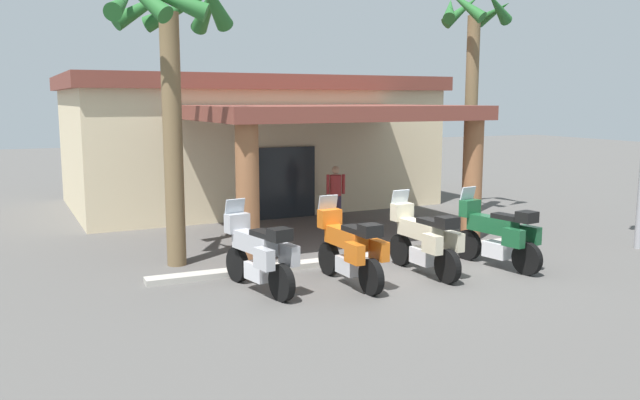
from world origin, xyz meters
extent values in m
plane|color=#514F4C|center=(0.00, 0.00, 0.00)|extent=(80.00, 80.00, 0.00)
cube|color=beige|center=(-0.11, 9.89, 1.88)|extent=(11.52, 6.93, 3.77)
cube|color=#1E2328|center=(0.00, 6.56, 1.05)|extent=(1.80, 0.16, 2.10)
cube|color=brown|center=(0.09, 3.99, 3.15)|extent=(6.89, 5.49, 0.35)
cylinder|color=brown|center=(-2.79, 1.65, 1.49)|extent=(0.49, 0.49, 2.98)
cylinder|color=brown|center=(3.12, 1.86, 1.49)|extent=(0.49, 0.49, 2.98)
cube|color=brown|center=(-0.11, 9.89, 3.99)|extent=(11.93, 7.35, 0.44)
cylinder|color=black|center=(-3.38, 0.51, 0.33)|extent=(0.28, 0.67, 0.66)
cylinder|color=black|center=(-3.05, -1.00, 0.33)|extent=(0.28, 0.67, 0.66)
cube|color=silver|center=(-3.21, -0.27, 0.37)|extent=(0.43, 0.62, 0.32)
cube|color=#B2B2B7|center=(-3.24, -0.12, 0.88)|extent=(0.54, 1.19, 0.34)
cube|color=black|center=(-3.17, -0.47, 1.10)|extent=(0.40, 0.65, 0.10)
cube|color=#B2B2B7|center=(-3.38, 0.49, 1.15)|extent=(0.48, 0.33, 0.36)
cube|color=#B2BCC6|center=(-3.40, 0.57, 1.43)|extent=(0.42, 0.20, 0.36)
cube|color=#B2B2B7|center=(-3.34, -0.91, 0.76)|extent=(0.27, 0.47, 0.36)
cube|color=#B2B2B7|center=(-2.83, -0.80, 0.76)|extent=(0.27, 0.47, 0.36)
cube|color=black|center=(-3.06, -0.95, 1.17)|extent=(0.42, 0.39, 0.22)
cylinder|color=black|center=(-1.57, 0.23, 0.33)|extent=(0.19, 0.67, 0.66)
cylinder|color=black|center=(-1.46, -1.32, 0.33)|extent=(0.19, 0.67, 0.66)
cube|color=silver|center=(-1.51, -0.57, 0.37)|extent=(0.36, 0.58, 0.32)
cube|color=orange|center=(-1.53, -0.42, 0.88)|extent=(0.38, 1.17, 0.34)
cube|color=black|center=(-1.50, -0.77, 1.10)|extent=(0.32, 0.62, 0.10)
cube|color=orange|center=(-1.57, 0.21, 1.15)|extent=(0.46, 0.27, 0.36)
cube|color=#B2BCC6|center=(-1.57, 0.29, 1.43)|extent=(0.41, 0.15, 0.36)
cube|color=orange|center=(-1.73, -1.19, 0.76)|extent=(0.21, 0.45, 0.36)
cube|color=orange|center=(-1.21, -1.15, 0.76)|extent=(0.21, 0.45, 0.36)
cube|color=black|center=(-1.47, -1.27, 1.17)|extent=(0.38, 0.34, 0.22)
cylinder|color=black|center=(0.13, 0.29, 0.33)|extent=(0.18, 0.67, 0.66)
cylinder|color=black|center=(0.23, -1.25, 0.33)|extent=(0.18, 0.67, 0.66)
cube|color=silver|center=(0.18, -0.50, 0.37)|extent=(0.35, 0.58, 0.32)
cube|color=beige|center=(0.17, -0.35, 0.88)|extent=(0.37, 1.17, 0.34)
cube|color=black|center=(0.20, -0.70, 1.10)|extent=(0.32, 0.62, 0.10)
cube|color=beige|center=(0.14, 0.27, 1.15)|extent=(0.45, 0.27, 0.36)
cube|color=#B2BCC6|center=(0.13, 0.35, 1.43)|extent=(0.41, 0.14, 0.36)
cube|color=beige|center=(-0.04, -1.12, 0.76)|extent=(0.21, 0.45, 0.36)
cube|color=beige|center=(0.48, -1.09, 0.76)|extent=(0.21, 0.45, 0.36)
cube|color=black|center=(0.23, -1.20, 1.17)|extent=(0.38, 0.34, 0.22)
cylinder|color=black|center=(1.73, 0.11, 0.33)|extent=(0.26, 0.67, 0.66)
cylinder|color=black|center=(2.03, -1.41, 0.33)|extent=(0.26, 0.67, 0.66)
cube|color=silver|center=(1.88, -0.67, 0.37)|extent=(0.42, 0.61, 0.32)
cube|color=#19512D|center=(1.85, -0.53, 0.88)|extent=(0.51, 1.19, 0.34)
cube|color=black|center=(1.92, -0.87, 1.10)|extent=(0.39, 0.64, 0.10)
cube|color=#19512D|center=(1.73, 0.09, 1.15)|extent=(0.48, 0.32, 0.36)
cube|color=#B2BCC6|center=(1.72, 0.17, 1.43)|extent=(0.42, 0.19, 0.36)
cube|color=#19512D|center=(1.74, -1.31, 0.76)|extent=(0.26, 0.47, 0.36)
cube|color=#19512D|center=(2.25, -1.21, 0.76)|extent=(0.26, 0.47, 0.36)
cube|color=black|center=(2.02, -1.36, 1.17)|extent=(0.41, 0.38, 0.22)
cylinder|color=#3F334C|center=(0.80, 5.07, 0.41)|extent=(0.14, 0.14, 0.81)
cylinder|color=#3F334C|center=(0.97, 5.02, 0.41)|extent=(0.14, 0.14, 0.81)
cylinder|color=#B23333|center=(0.88, 5.04, 1.10)|extent=(0.32, 0.32, 0.58)
cylinder|color=#B23333|center=(0.67, 5.10, 1.13)|extent=(0.09, 0.09, 0.55)
cylinder|color=#B23333|center=(1.10, 4.98, 1.13)|extent=(0.09, 0.09, 0.55)
sphere|color=tan|center=(0.88, 5.04, 1.53)|extent=(0.22, 0.22, 0.22)
cylinder|color=brown|center=(-4.18, 2.27, 2.60)|extent=(0.40, 0.40, 5.21)
cone|color=#236028|center=(-3.29, 2.36, 5.51)|extent=(0.54, 1.72, 1.30)
cone|color=#236028|center=(-3.71, 3.03, 5.42)|extent=(1.72, 1.24, 1.04)
cone|color=#236028|center=(-4.37, 3.14, 5.49)|extent=(1.76, 0.72, 1.23)
cone|color=#236028|center=(-5.02, 2.58, 5.38)|extent=(0.97, 1.83, 0.93)
cylinder|color=brown|center=(5.21, 4.76, 2.95)|extent=(0.38, 0.38, 5.90)
cone|color=#236028|center=(5.91, 4.76, 6.02)|extent=(0.37, 1.46, 0.75)
cone|color=#236028|center=(5.30, 5.45, 6.16)|extent=(1.37, 0.53, 1.15)
cone|color=#236028|center=(4.65, 5.18, 6.11)|extent=(1.13, 1.34, 1.01)
cone|color=#236028|center=(4.59, 4.42, 6.15)|extent=(0.95, 1.35, 1.14)
cone|color=#236028|center=(5.51, 4.12, 6.10)|extent=(1.43, 0.92, 0.98)
cube|color=#ADA89E|center=(-0.67, 0.97, 0.06)|extent=(8.79, 0.36, 0.12)
camera|label=1|loc=(-6.95, -11.27, 3.46)|focal=36.66mm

